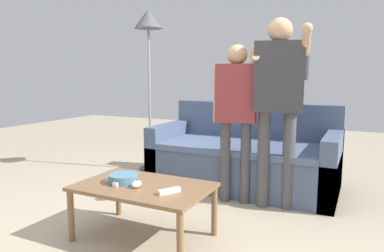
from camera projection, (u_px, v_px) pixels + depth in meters
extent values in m
plane|color=tan|center=(164.00, 237.00, 2.52)|extent=(12.00, 12.00, 0.00)
cube|color=#475675|center=(244.00, 167.00, 3.68)|extent=(1.86, 0.94, 0.41)
cube|color=#4D5D7E|center=(242.00, 146.00, 3.58)|extent=(1.58, 0.82, 0.06)
cube|color=#475675|center=(255.00, 122.00, 3.96)|extent=(1.86, 0.18, 0.45)
cube|color=#475675|center=(172.00, 150.00, 4.04)|extent=(0.14, 0.94, 0.62)
cube|color=#475675|center=(332.00, 166.00, 3.29)|extent=(0.14, 0.94, 0.62)
cube|color=brown|center=(143.00, 187.00, 2.46)|extent=(0.93, 0.59, 0.03)
cylinder|color=brown|center=(71.00, 216.00, 2.44)|extent=(0.04, 0.04, 0.37)
cylinder|color=brown|center=(180.00, 241.00, 2.07)|extent=(0.04, 0.04, 0.37)
cylinder|color=brown|center=(118.00, 193.00, 2.91)|extent=(0.04, 0.04, 0.37)
cylinder|color=brown|center=(214.00, 211.00, 2.53)|extent=(0.04, 0.04, 0.37)
cylinder|color=teal|center=(124.00, 178.00, 2.52)|extent=(0.21, 0.21, 0.06)
ellipsoid|color=white|center=(137.00, 184.00, 2.40)|extent=(0.06, 0.09, 0.05)
cylinder|color=#4C4C51|center=(138.00, 180.00, 2.41)|extent=(0.02, 0.02, 0.01)
cylinder|color=#2D2D33|center=(151.00, 168.00, 4.36)|extent=(0.28, 0.28, 0.02)
cylinder|color=gray|center=(150.00, 100.00, 4.24)|extent=(0.03, 0.03, 1.68)
cone|color=#4C4C51|center=(148.00, 19.00, 4.11)|extent=(0.33, 0.33, 0.22)
cylinder|color=#47474C|center=(225.00, 162.00, 3.21)|extent=(0.09, 0.09, 0.74)
cylinder|color=#47474C|center=(245.00, 163.00, 3.16)|extent=(0.09, 0.09, 0.74)
cube|color=brown|center=(236.00, 93.00, 3.10)|extent=(0.38, 0.25, 0.51)
sphere|color=tan|center=(237.00, 55.00, 3.05)|extent=(0.18, 0.18, 0.18)
cylinder|color=tan|center=(217.00, 96.00, 3.15)|extent=(0.06, 0.06, 0.48)
cylinder|color=brown|center=(257.00, 82.00, 3.04)|extent=(0.06, 0.06, 0.24)
cylinder|color=tan|center=(257.00, 64.00, 2.97)|extent=(0.10, 0.25, 0.16)
sphere|color=tan|center=(257.00, 50.00, 2.90)|extent=(0.07, 0.07, 0.07)
cylinder|color=#47474C|center=(263.00, 160.00, 3.07)|extent=(0.11, 0.11, 0.85)
cylinder|color=#47474C|center=(288.00, 161.00, 3.01)|extent=(0.11, 0.11, 0.85)
cube|color=#38383D|center=(279.00, 77.00, 2.94)|extent=(0.44, 0.29, 0.58)
sphere|color=tan|center=(280.00, 30.00, 2.89)|extent=(0.20, 0.20, 0.20)
cylinder|color=tan|center=(254.00, 80.00, 2.99)|extent=(0.07, 0.07, 0.55)
cylinder|color=#38383D|center=(304.00, 63.00, 2.87)|extent=(0.07, 0.07, 0.28)
cylinder|color=tan|center=(306.00, 43.00, 2.76)|extent=(0.12, 0.25, 0.24)
sphere|color=tan|center=(307.00, 28.00, 2.66)|extent=(0.08, 0.08, 0.08)
cube|color=white|center=(121.00, 182.00, 2.47)|extent=(0.05, 0.15, 0.03)
cylinder|color=silver|center=(123.00, 179.00, 2.50)|extent=(0.01, 0.01, 0.00)
cube|color=silver|center=(117.00, 182.00, 2.43)|extent=(0.02, 0.02, 0.00)
cube|color=white|center=(169.00, 191.00, 2.29)|extent=(0.11, 0.15, 0.03)
cylinder|color=silver|center=(173.00, 188.00, 2.30)|extent=(0.01, 0.01, 0.00)
cube|color=silver|center=(163.00, 190.00, 2.26)|extent=(0.02, 0.02, 0.00)
cube|color=white|center=(113.00, 177.00, 2.61)|extent=(0.05, 0.16, 0.03)
cylinder|color=silver|center=(115.00, 173.00, 2.64)|extent=(0.01, 0.01, 0.00)
cube|color=silver|center=(109.00, 176.00, 2.57)|extent=(0.02, 0.02, 0.00)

